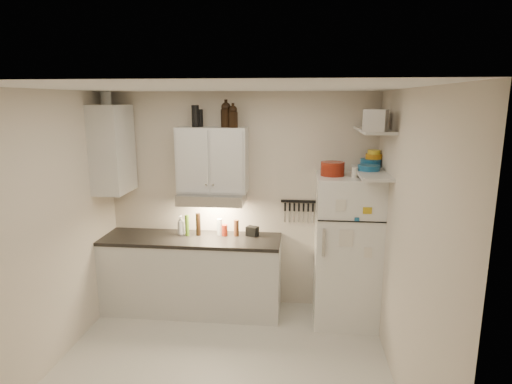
# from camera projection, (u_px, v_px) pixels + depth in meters

# --- Properties ---
(floor) EXTENTS (3.20, 3.00, 0.02)m
(floor) POSITION_uv_depth(u_px,v_px,m) (219.00, 374.00, 4.00)
(floor) COLOR beige
(floor) RESTS_ON ground
(ceiling) EXTENTS (3.20, 3.00, 0.02)m
(ceiling) POSITION_uv_depth(u_px,v_px,m) (214.00, 86.00, 3.44)
(ceiling) COLOR white
(ceiling) RESTS_ON ground
(back_wall) EXTENTS (3.20, 0.02, 2.60)m
(back_wall) POSITION_uv_depth(u_px,v_px,m) (241.00, 201.00, 5.19)
(back_wall) COLOR beige
(back_wall) RESTS_ON ground
(left_wall) EXTENTS (0.02, 3.00, 2.60)m
(left_wall) POSITION_uv_depth(u_px,v_px,m) (42.00, 235.00, 3.88)
(left_wall) COLOR beige
(left_wall) RESTS_ON ground
(right_wall) EXTENTS (0.02, 3.00, 2.60)m
(right_wall) POSITION_uv_depth(u_px,v_px,m) (407.00, 248.00, 3.56)
(right_wall) COLOR beige
(right_wall) RESTS_ON ground
(base_cabinet) EXTENTS (2.10, 0.60, 0.88)m
(base_cabinet) POSITION_uv_depth(u_px,v_px,m) (192.00, 276.00, 5.12)
(base_cabinet) COLOR silver
(base_cabinet) RESTS_ON floor
(countertop) EXTENTS (2.10, 0.62, 0.04)m
(countertop) POSITION_uv_depth(u_px,v_px,m) (191.00, 239.00, 5.03)
(countertop) COLOR black
(countertop) RESTS_ON base_cabinet
(upper_cabinet) EXTENTS (0.80, 0.33, 0.75)m
(upper_cabinet) POSITION_uv_depth(u_px,v_px,m) (213.00, 160.00, 4.94)
(upper_cabinet) COLOR silver
(upper_cabinet) RESTS_ON back_wall
(side_cabinet) EXTENTS (0.33, 0.55, 1.00)m
(side_cabinet) POSITION_uv_depth(u_px,v_px,m) (113.00, 149.00, 4.89)
(side_cabinet) COLOR silver
(side_cabinet) RESTS_ON left_wall
(range_hood) EXTENTS (0.76, 0.46, 0.12)m
(range_hood) POSITION_uv_depth(u_px,v_px,m) (212.00, 198.00, 4.97)
(range_hood) COLOR silver
(range_hood) RESTS_ON back_wall
(fridge) EXTENTS (0.70, 0.68, 1.70)m
(fridge) POSITION_uv_depth(u_px,v_px,m) (347.00, 250.00, 4.81)
(fridge) COLOR white
(fridge) RESTS_ON floor
(shelf_hi) EXTENTS (0.30, 0.95, 0.03)m
(shelf_hi) POSITION_uv_depth(u_px,v_px,m) (374.00, 130.00, 4.38)
(shelf_hi) COLOR silver
(shelf_hi) RESTS_ON right_wall
(shelf_lo) EXTENTS (0.30, 0.95, 0.03)m
(shelf_lo) POSITION_uv_depth(u_px,v_px,m) (371.00, 172.00, 4.47)
(shelf_lo) COLOR silver
(shelf_lo) RESTS_ON right_wall
(knife_strip) EXTENTS (0.42, 0.02, 0.03)m
(knife_strip) POSITION_uv_depth(u_px,v_px,m) (299.00, 201.00, 5.09)
(knife_strip) COLOR black
(knife_strip) RESTS_ON back_wall
(dutch_oven) EXTENTS (0.28, 0.28, 0.15)m
(dutch_oven) POSITION_uv_depth(u_px,v_px,m) (333.00, 169.00, 4.62)
(dutch_oven) COLOR maroon
(dutch_oven) RESTS_ON fridge
(book_stack) EXTENTS (0.19, 0.23, 0.07)m
(book_stack) POSITION_uv_depth(u_px,v_px,m) (375.00, 174.00, 4.50)
(book_stack) COLOR gold
(book_stack) RESTS_ON fridge
(spice_jar) EXTENTS (0.09, 0.09, 0.11)m
(spice_jar) POSITION_uv_depth(u_px,v_px,m) (355.00, 172.00, 4.50)
(spice_jar) COLOR silver
(spice_jar) RESTS_ON fridge
(stock_pot) EXTENTS (0.34, 0.34, 0.19)m
(stock_pot) POSITION_uv_depth(u_px,v_px,m) (375.00, 118.00, 4.70)
(stock_pot) COLOR silver
(stock_pot) RESTS_ON shelf_hi
(tin_a) EXTENTS (0.20, 0.18, 0.18)m
(tin_a) POSITION_uv_depth(u_px,v_px,m) (376.00, 120.00, 4.27)
(tin_a) COLOR #AAAAAD
(tin_a) RESTS_ON shelf_hi
(tin_b) EXTENTS (0.26, 0.26, 0.20)m
(tin_b) POSITION_uv_depth(u_px,v_px,m) (376.00, 120.00, 3.98)
(tin_b) COLOR #AAAAAD
(tin_b) RESTS_ON shelf_hi
(bowl_teal) EXTENTS (0.22, 0.22, 0.09)m
(bowl_teal) POSITION_uv_depth(u_px,v_px,m) (370.00, 163.00, 4.73)
(bowl_teal) COLOR #195B8C
(bowl_teal) RESTS_ON shelf_lo
(bowl_orange) EXTENTS (0.18, 0.18, 0.05)m
(bowl_orange) POSITION_uv_depth(u_px,v_px,m) (374.00, 156.00, 4.72)
(bowl_orange) COLOR orange
(bowl_orange) RESTS_ON bowl_teal
(bowl_yellow) EXTENTS (0.14, 0.14, 0.04)m
(bowl_yellow) POSITION_uv_depth(u_px,v_px,m) (374.00, 152.00, 4.71)
(bowl_yellow) COLOR gold
(bowl_yellow) RESTS_ON bowl_orange
(plates) EXTENTS (0.29, 0.29, 0.06)m
(plates) POSITION_uv_depth(u_px,v_px,m) (369.00, 168.00, 4.50)
(plates) COLOR #195B8C
(plates) RESTS_ON shelf_lo
(growler_a) EXTENTS (0.13, 0.13, 0.29)m
(growler_a) POSITION_uv_depth(u_px,v_px,m) (226.00, 114.00, 4.78)
(growler_a) COLOR black
(growler_a) RESTS_ON upper_cabinet
(growler_b) EXTENTS (0.13, 0.13, 0.25)m
(growler_b) POSITION_uv_depth(u_px,v_px,m) (233.00, 116.00, 4.74)
(growler_b) COLOR black
(growler_b) RESTS_ON upper_cabinet
(thermos_a) EXTENTS (0.09, 0.09, 0.20)m
(thermos_a) POSITION_uv_depth(u_px,v_px,m) (200.00, 118.00, 4.89)
(thermos_a) COLOR black
(thermos_a) RESTS_ON upper_cabinet
(thermos_b) EXTENTS (0.09, 0.09, 0.25)m
(thermos_b) POSITION_uv_depth(u_px,v_px,m) (195.00, 116.00, 4.82)
(thermos_b) COLOR black
(thermos_b) RESTS_ON upper_cabinet
(side_jar) EXTENTS (0.13, 0.13, 0.16)m
(side_jar) POSITION_uv_depth(u_px,v_px,m) (106.00, 98.00, 4.80)
(side_jar) COLOR silver
(side_jar) RESTS_ON side_cabinet
(soap_bottle) EXTENTS (0.13, 0.13, 0.27)m
(soap_bottle) POSITION_uv_depth(u_px,v_px,m) (181.00, 224.00, 5.10)
(soap_bottle) COLOR silver
(soap_bottle) RESTS_ON countertop
(pepper_mill) EXTENTS (0.07, 0.07, 0.19)m
(pepper_mill) POSITION_uv_depth(u_px,v_px,m) (236.00, 228.00, 5.06)
(pepper_mill) COLOR brown
(pepper_mill) RESTS_ON countertop
(oil_bottle) EXTENTS (0.05, 0.05, 0.25)m
(oil_bottle) POSITION_uv_depth(u_px,v_px,m) (187.00, 225.00, 5.06)
(oil_bottle) COLOR #406318
(oil_bottle) RESTS_ON countertop
(vinegar_bottle) EXTENTS (0.07, 0.07, 0.27)m
(vinegar_bottle) POSITION_uv_depth(u_px,v_px,m) (198.00, 224.00, 5.08)
(vinegar_bottle) COLOR black
(vinegar_bottle) RESTS_ON countertop
(clear_bottle) EXTENTS (0.07, 0.07, 0.20)m
(clear_bottle) POSITION_uv_depth(u_px,v_px,m) (220.00, 227.00, 5.11)
(clear_bottle) COLOR silver
(clear_bottle) RESTS_ON countertop
(red_jar) EXTENTS (0.07, 0.07, 0.13)m
(red_jar) POSITION_uv_depth(u_px,v_px,m) (225.00, 230.00, 5.07)
(red_jar) COLOR maroon
(red_jar) RESTS_ON countertop
(caddy) EXTENTS (0.16, 0.14, 0.11)m
(caddy) POSITION_uv_depth(u_px,v_px,m) (252.00, 231.00, 5.07)
(caddy) COLOR black
(caddy) RESTS_ON countertop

